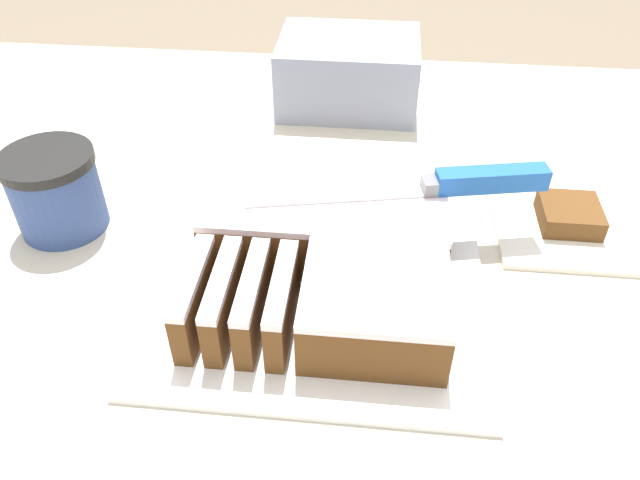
# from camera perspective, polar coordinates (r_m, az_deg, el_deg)

# --- Properties ---
(cake_board) EXTENTS (0.32, 0.37, 0.01)m
(cake_board) POSITION_cam_1_polar(r_m,az_deg,el_deg) (0.64, 0.00, -2.28)
(cake_board) COLOR white
(cake_board) RESTS_ON countertop
(cake) EXTENTS (0.24, 0.29, 0.06)m
(cake) POSITION_cam_1_polar(r_m,az_deg,el_deg) (0.63, 0.64, 0.43)
(cake) COLOR brown
(cake) RESTS_ON cake_board
(knife) EXTENTS (0.31, 0.08, 0.02)m
(knife) POSITION_cam_1_polar(r_m,az_deg,el_deg) (0.65, 12.97, 5.16)
(knife) COLOR silver
(knife) RESTS_ON cake
(coffee_cup) EXTENTS (0.10, 0.10, 0.09)m
(coffee_cup) POSITION_cam_1_polar(r_m,az_deg,el_deg) (0.73, -23.01, 4.13)
(coffee_cup) COLOR #334C8C
(coffee_cup) RESTS_ON countertop
(paper_napkin) EXTENTS (0.16, 0.16, 0.01)m
(paper_napkin) POSITION_cam_1_polar(r_m,az_deg,el_deg) (0.74, 21.58, 1.28)
(paper_napkin) COLOR white
(paper_napkin) RESTS_ON countertop
(brownie) EXTENTS (0.06, 0.06, 0.02)m
(brownie) POSITION_cam_1_polar(r_m,az_deg,el_deg) (0.74, 21.85, 2.18)
(brownie) COLOR brown
(brownie) RESTS_ON paper_napkin
(storage_box) EXTENTS (0.19, 0.15, 0.10)m
(storage_box) POSITION_cam_1_polar(r_m,az_deg,el_deg) (0.92, 2.70, 15.07)
(storage_box) COLOR #8C99B2
(storage_box) RESTS_ON countertop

